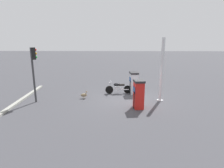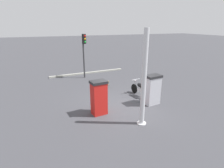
{
  "view_description": "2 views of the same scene",
  "coord_description": "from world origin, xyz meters",
  "px_view_note": "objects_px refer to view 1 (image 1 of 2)",
  "views": [
    {
      "loc": [
        0.79,
        11.37,
        3.76
      ],
      "look_at": [
        1.06,
        -0.54,
        0.93
      ],
      "focal_mm": 29.03,
      "sensor_mm": 36.0,
      "label": 1
    },
    {
      "loc": [
        -7.98,
        3.94,
        4.1
      ],
      "look_at": [
        0.78,
        0.29,
        0.95
      ],
      "focal_mm": 29.16,
      "sensor_mm": 36.0,
      "label": 2
    }
  ],
  "objects_px": {
    "fuel_pump_far": "(139,94)",
    "motorcycle_near_pump": "(118,87)",
    "roadside_traffic_light": "(34,65)",
    "fuel_pump_near": "(134,83)",
    "canopy_support_pole": "(162,71)",
    "wandering_duck": "(84,95)"
  },
  "relations": [
    {
      "from": "roadside_traffic_light",
      "to": "canopy_support_pole",
      "type": "height_order",
      "value": "canopy_support_pole"
    },
    {
      "from": "wandering_duck",
      "to": "roadside_traffic_light",
      "type": "relative_size",
      "value": 0.15
    },
    {
      "from": "wandering_duck",
      "to": "fuel_pump_far",
      "type": "bearing_deg",
      "value": 153.34
    },
    {
      "from": "fuel_pump_near",
      "to": "wandering_duck",
      "type": "xyz_separation_m",
      "value": [
        3.43,
        1.25,
        -0.57
      ]
    },
    {
      "from": "motorcycle_near_pump",
      "to": "canopy_support_pole",
      "type": "height_order",
      "value": "canopy_support_pole"
    },
    {
      "from": "fuel_pump_far",
      "to": "motorcycle_near_pump",
      "type": "relative_size",
      "value": 0.86
    },
    {
      "from": "roadside_traffic_light",
      "to": "fuel_pump_near",
      "type": "bearing_deg",
      "value": -162.26
    },
    {
      "from": "canopy_support_pole",
      "to": "roadside_traffic_light",
      "type": "bearing_deg",
      "value": 3.13
    },
    {
      "from": "fuel_pump_near",
      "to": "motorcycle_near_pump",
      "type": "distance_m",
      "value": 1.19
    },
    {
      "from": "fuel_pump_near",
      "to": "roadside_traffic_light",
      "type": "relative_size",
      "value": 0.47
    },
    {
      "from": "wandering_duck",
      "to": "motorcycle_near_pump",
      "type": "bearing_deg",
      "value": -151.42
    },
    {
      "from": "fuel_pump_near",
      "to": "fuel_pump_far",
      "type": "relative_size",
      "value": 0.97
    },
    {
      "from": "fuel_pump_far",
      "to": "roadside_traffic_light",
      "type": "bearing_deg",
      "value": -8.67
    },
    {
      "from": "fuel_pump_near",
      "to": "canopy_support_pole",
      "type": "distance_m",
      "value": 2.49
    },
    {
      "from": "canopy_support_pole",
      "to": "motorcycle_near_pump",
      "type": "bearing_deg",
      "value": -30.21
    },
    {
      "from": "fuel_pump_far",
      "to": "canopy_support_pole",
      "type": "xyz_separation_m",
      "value": [
        -1.58,
        -1.39,
        1.08
      ]
    },
    {
      "from": "fuel_pump_near",
      "to": "canopy_support_pole",
      "type": "bearing_deg",
      "value": 135.01
    },
    {
      "from": "motorcycle_near_pump",
      "to": "wandering_duck",
      "type": "distance_m",
      "value": 2.62
    },
    {
      "from": "motorcycle_near_pump",
      "to": "canopy_support_pole",
      "type": "bearing_deg",
      "value": 149.79
    },
    {
      "from": "fuel_pump_near",
      "to": "fuel_pump_far",
      "type": "height_order",
      "value": "fuel_pump_far"
    },
    {
      "from": "fuel_pump_far",
      "to": "roadside_traffic_light",
      "type": "distance_m",
      "value": 6.53
    },
    {
      "from": "fuel_pump_near",
      "to": "wandering_duck",
      "type": "height_order",
      "value": "fuel_pump_near"
    }
  ]
}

